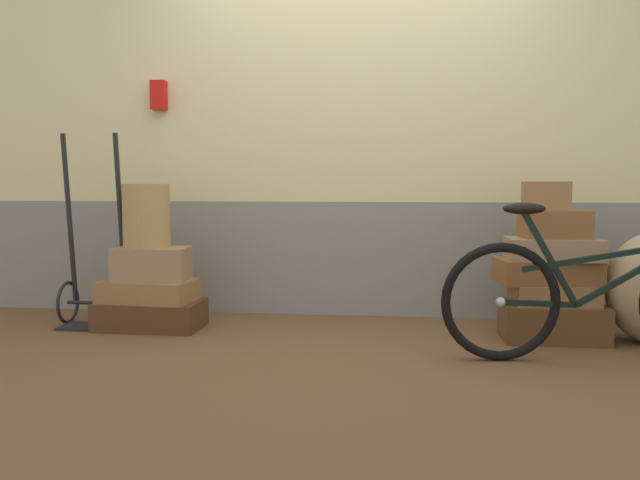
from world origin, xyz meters
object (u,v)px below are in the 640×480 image
Objects in this scene: suitcase_1 at (148,291)px; luggage_trolley at (95,281)px; suitcase_8 at (546,196)px; suitcase_2 at (152,264)px; suitcase_5 at (547,271)px; suitcase_7 at (554,224)px; suitcase_6 at (553,249)px; bicycle at (598,297)px; wicker_basket at (146,216)px; suitcase_4 at (553,293)px; suitcase_3 at (553,322)px; suitcase_0 at (151,315)px.

luggage_trolley is at bearing 177.79° from suitcase_1.
suitcase_2 is at bearing -174.41° from suitcase_8.
suitcase_1 is at bearing -8.16° from luggage_trolley.
suitcase_1 is 2.45m from suitcase_5.
suitcase_7 is at bearing -3.18° from suitcase_2.
suitcase_6 is (2.44, -0.00, 0.12)m from suitcase_2.
suitcase_2 is 2.61m from bicycle.
wicker_basket is (-2.48, -0.00, 0.04)m from suitcase_7.
suitcase_1 is at bearing -174.39° from suitcase_8.
suitcase_1 is 2.19× the size of suitcase_8.
suitcase_4 is 0.89× the size of suitcase_6.
suitcase_5 reaches higher than suitcase_1.
luggage_trolley is at bearing 176.28° from suitcase_4.
suitcase_2 is (0.03, 0.00, 0.17)m from suitcase_1.
suitcase_7 is at bearing 93.19° from suitcase_3.
bicycle is (0.12, -0.46, -0.20)m from suitcase_6.
suitcase_4 is 0.14m from suitcase_5.
wicker_basket is (-2.45, -0.02, 0.31)m from suitcase_5.
wicker_basket reaches higher than suitcase_4.
wicker_basket is at bearing 175.80° from suitcase_7.
suitcase_0 is 2.53m from suitcase_8.
suitcase_7 is 1.41× the size of suitcase_8.
suitcase_0 is 1.62× the size of wicker_basket.
suitcase_6 is 0.31m from suitcase_8.
suitcase_3 is 0.43m from suitcase_6.
suitcase_1 is 1.02× the size of suitcase_5.
suitcase_1 is 2.50m from suitcase_8.
suitcase_8 reaches higher than suitcase_2.
suitcase_2 reaches higher than suitcase_1.
luggage_trolley is (-0.39, 0.05, 0.20)m from suitcase_0.
suitcase_8 is (-0.05, 0.04, 0.57)m from suitcase_4.
suitcase_7 reaches higher than suitcase_5.
luggage_trolley reaches higher than suitcase_8.
suitcase_2 is 0.96× the size of suitcase_4.
suitcase_6 is 1.99× the size of suitcase_8.
suitcase_0 is 1.43× the size of suitcase_2.
bicycle is at bearing -79.47° from suitcase_5.
suitcase_4 is 0.58m from suitcase_8.
suitcase_0 is 1.14× the size of suitcase_5.
suitcase_6 is (2.47, -0.00, 0.29)m from suitcase_1.
wicker_basket is 0.24× the size of bicycle.
suitcase_4 is at bearing -0.22° from wicker_basket.
suitcase_5 is at bearing 6.54° from suitcase_1.
suitcase_4 is (2.47, -0.00, 0.19)m from suitcase_0.
suitcase_1 is at bearing 179.44° from suitcase_2.
suitcase_5 is 2.47m from wicker_basket.
suitcase_8 is (2.40, 0.03, 0.43)m from suitcase_2.
suitcase_5 is 2.15× the size of suitcase_8.
wicker_basket is at bearing 177.17° from suitcase_4.
suitcase_4 reaches higher than suitcase_3.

